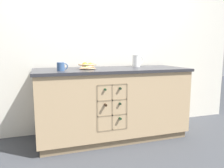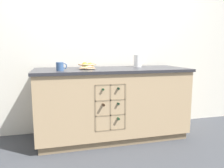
{
  "view_description": "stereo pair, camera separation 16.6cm",
  "coord_description": "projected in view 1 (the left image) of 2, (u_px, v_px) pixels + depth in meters",
  "views": [
    {
      "loc": [
        -0.88,
        -2.68,
        1.16
      ],
      "look_at": [
        0.0,
        0.0,
        0.72
      ],
      "focal_mm": 35.0,
      "sensor_mm": 36.0,
      "label": 1
    },
    {
      "loc": [
        -0.72,
        -2.73,
        1.16
      ],
      "look_at": [
        0.0,
        0.0,
        0.72
      ],
      "focal_mm": 35.0,
      "sensor_mm": 36.0,
      "label": 2
    }
  ],
  "objects": [
    {
      "name": "ground_plane",
      "position": [
        112.0,
        136.0,
        2.96
      ],
      "size": [
        14.0,
        14.0,
        0.0
      ],
      "primitive_type": "plane",
      "color": "#383A3F"
    },
    {
      "name": "back_wall",
      "position": [
        103.0,
        42.0,
        3.16
      ],
      "size": [
        4.4,
        0.06,
        2.55
      ],
      "primitive_type": "cube",
      "color": "silver",
      "rests_on": "ground_plane"
    },
    {
      "name": "kitchen_island",
      "position": [
        112.0,
        103.0,
        2.89
      ],
      "size": [
        1.96,
        0.77,
        0.93
      ],
      "color": "#8B7354",
      "rests_on": "ground_plane"
    },
    {
      "name": "fruit_bowl",
      "position": [
        87.0,
        66.0,
        2.72
      ],
      "size": [
        0.23,
        0.23,
        0.08
      ],
      "color": "tan",
      "rests_on": "kitchen_island"
    },
    {
      "name": "white_pitcher",
      "position": [
        137.0,
        61.0,
        3.1
      ],
      "size": [
        0.17,
        0.11,
        0.17
      ],
      "color": "white",
      "rests_on": "kitchen_island"
    },
    {
      "name": "ceramic_mug",
      "position": [
        61.0,
        67.0,
        2.49
      ],
      "size": [
        0.13,
        0.09,
        0.1
      ],
      "color": "#385684",
      "rests_on": "kitchen_island"
    }
  ]
}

